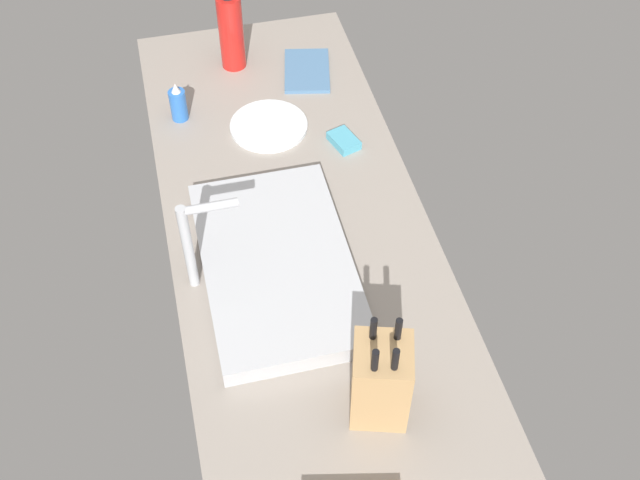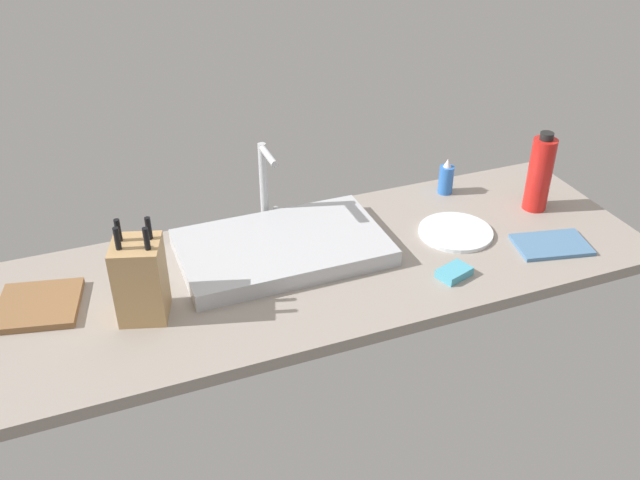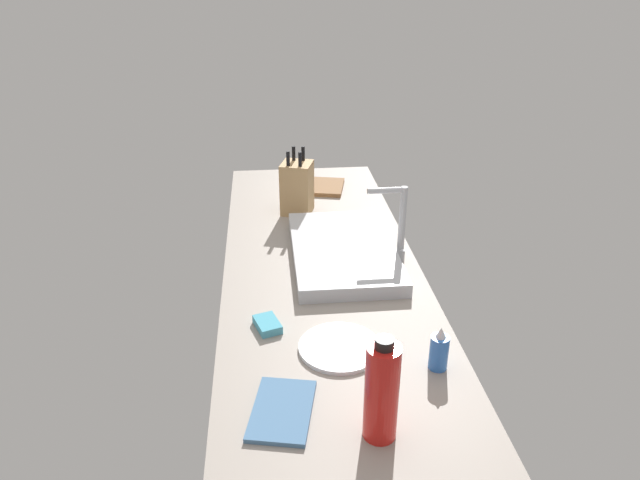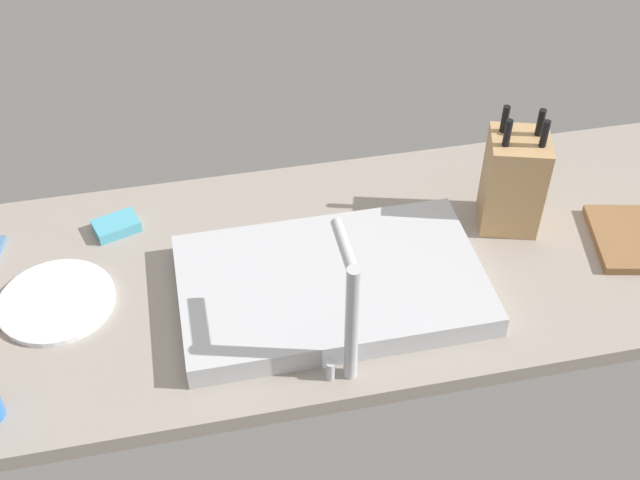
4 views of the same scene
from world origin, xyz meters
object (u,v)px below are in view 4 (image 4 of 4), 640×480
object	(u,v)px
sink_basin	(331,284)
knife_block	(513,181)
dinner_plate	(56,302)
dish_sponge	(116,226)
faucet	(349,310)

from	to	relation	value
sink_basin	knife_block	world-z (taller)	knife_block
sink_basin	dinner_plate	bearing A→B (deg)	-8.55
dish_sponge	faucet	bearing A→B (deg)	130.55
knife_block	dish_sponge	distance (cm)	82.32
sink_basin	dinner_plate	distance (cm)	52.22
sink_basin	knife_block	xyz separation A→B (cm)	(-40.69, -13.23, 8.26)
knife_block	dinner_plate	xyz separation A→B (cm)	(92.30, 5.47, -10.05)
sink_basin	knife_block	bearing A→B (deg)	-161.99
dinner_plate	dish_sponge	bearing A→B (deg)	-121.35
faucet	dish_sponge	bearing A→B (deg)	-49.45
dinner_plate	dish_sponge	world-z (taller)	dish_sponge
dinner_plate	dish_sponge	size ratio (longest dim) A/B	2.45
sink_basin	knife_block	size ratio (longest dim) A/B	2.16
sink_basin	dish_sponge	xyz separation A→B (cm)	(39.93, -26.94, -1.19)
knife_block	dinner_plate	world-z (taller)	knife_block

